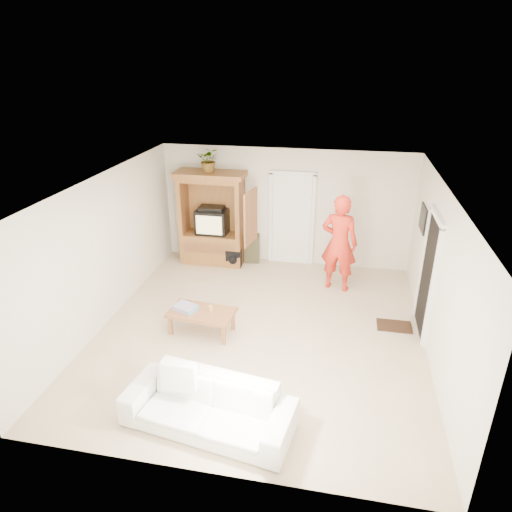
{
  "coord_description": "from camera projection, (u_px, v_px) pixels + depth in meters",
  "views": [
    {
      "loc": [
        1.23,
        -6.6,
        4.42
      ],
      "look_at": [
        -0.19,
        0.6,
        1.15
      ],
      "focal_mm": 32.0,
      "sensor_mm": 36.0,
      "label": 1
    }
  ],
  "objects": [
    {
      "name": "wall_front",
      "position": [
        207.0,
        383.0,
        4.71
      ],
      "size": [
        5.5,
        0.0,
        5.5
      ],
      "primitive_type": "plane",
      "rotation": [
        -1.57,
        0.0,
        0.0
      ],
      "color": "silver",
      "rests_on": "floor"
    },
    {
      "name": "plant",
      "position": [
        209.0,
        160.0,
        9.61
      ],
      "size": [
        0.52,
        0.47,
        0.53
      ],
      "primitive_type": "imported",
      "rotation": [
        0.0,
        0.0,
        0.13
      ],
      "color": "#4C7238",
      "rests_on": "armoire"
    },
    {
      "name": "sofa",
      "position": [
        208.0,
        406.0,
        5.78
      ],
      "size": [
        2.28,
        1.18,
        0.64
      ],
      "primitive_type": "imported",
      "rotation": [
        0.0,
        0.0,
        -0.16
      ],
      "color": "white",
      "rests_on": "floor"
    },
    {
      "name": "framed_picture",
      "position": [
        423.0,
        219.0,
        8.5
      ],
      "size": [
        0.03,
        0.6,
        0.48
      ],
      "primitive_type": "cube",
      "color": "black",
      "rests_on": "wall_right"
    },
    {
      "name": "wall_left",
      "position": [
        104.0,
        250.0,
        7.89
      ],
      "size": [
        0.0,
        6.0,
        6.0
      ],
      "primitive_type": "plane",
      "rotation": [
        1.57,
        0.0,
        1.57
      ],
      "color": "silver",
      "rests_on": "floor"
    },
    {
      "name": "armoire",
      "position": [
        213.0,
        224.0,
        10.22
      ],
      "size": [
        1.82,
        1.14,
        2.1
      ],
      "color": "olive",
      "rests_on": "floor"
    },
    {
      "name": "floor",
      "position": [
        260.0,
        331.0,
        7.93
      ],
      "size": [
        6.0,
        6.0,
        0.0
      ],
      "primitive_type": "plane",
      "color": "tan",
      "rests_on": "ground"
    },
    {
      "name": "candle",
      "position": [
        211.0,
        308.0,
        7.74
      ],
      "size": [
        0.08,
        0.08,
        0.1
      ],
      "primitive_type": "cylinder",
      "color": "tan",
      "rests_on": "coffee_table"
    },
    {
      "name": "backpack_olive",
      "position": [
        252.0,
        248.0,
        10.45
      ],
      "size": [
        0.38,
        0.3,
        0.65
      ],
      "primitive_type": null,
      "rotation": [
        0.0,
        0.0,
        0.15
      ],
      "color": "#47442B",
      "rests_on": "floor"
    },
    {
      "name": "ceiling",
      "position": [
        261.0,
        185.0,
        6.87
      ],
      "size": [
        6.0,
        6.0,
        0.0
      ],
      "primitive_type": "plane",
      "rotation": [
        3.14,
        0.0,
        0.0
      ],
      "color": "white",
      "rests_on": "floor"
    },
    {
      "name": "wall_back",
      "position": [
        285.0,
        207.0,
        10.09
      ],
      "size": [
        5.5,
        0.0,
        5.5
      ],
      "primitive_type": "plane",
      "rotation": [
        1.57,
        0.0,
        0.0
      ],
      "color": "silver",
      "rests_on": "floor"
    },
    {
      "name": "door_back",
      "position": [
        292.0,
        220.0,
        10.15
      ],
      "size": [
        0.85,
        0.05,
        2.04
      ],
      "primitive_type": "cube",
      "color": "white",
      "rests_on": "floor"
    },
    {
      "name": "doormat",
      "position": [
        394.0,
        326.0,
        8.06
      ],
      "size": [
        0.6,
        0.4,
        0.02
      ],
      "primitive_type": "cube",
      "color": "#382316",
      "rests_on": "floor"
    },
    {
      "name": "towel",
      "position": [
        185.0,
        308.0,
        7.77
      ],
      "size": [
        0.45,
        0.4,
        0.08
      ],
      "primitive_type": "cube",
      "rotation": [
        0.0,
        0.0,
        -0.36
      ],
      "color": "#DE4A85",
      "rests_on": "coffee_table"
    },
    {
      "name": "doorway_right",
      "position": [
        428.0,
        277.0,
        7.57
      ],
      "size": [
        0.05,
        0.9,
        2.04
      ],
      "primitive_type": "cube",
      "color": "black",
      "rests_on": "floor"
    },
    {
      "name": "man",
      "position": [
        339.0,
        243.0,
        8.99
      ],
      "size": [
        0.8,
        0.61,
        1.98
      ],
      "primitive_type": "imported",
      "rotation": [
        0.0,
        0.0,
        2.94
      ],
      "color": "red",
      "rests_on": "floor"
    },
    {
      "name": "wall_right",
      "position": [
        438.0,
        278.0,
        6.91
      ],
      "size": [
        0.0,
        6.0,
        6.0
      ],
      "primitive_type": "plane",
      "rotation": [
        1.57,
        0.0,
        -1.57
      ],
      "color": "silver",
      "rests_on": "floor"
    },
    {
      "name": "coffee_table",
      "position": [
        202.0,
        314.0,
        7.76
      ],
      "size": [
        1.16,
        0.71,
        0.41
      ],
      "rotation": [
        0.0,
        0.0,
        -0.1
      ],
      "color": "brown",
      "rests_on": "floor"
    },
    {
      "name": "backpack_black",
      "position": [
        234.0,
        258.0,
        10.23
      ],
      "size": [
        0.35,
        0.22,
        0.42
      ],
      "primitive_type": null,
      "rotation": [
        0.0,
        0.0,
        0.05
      ],
      "color": "black",
      "rests_on": "floor"
    }
  ]
}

